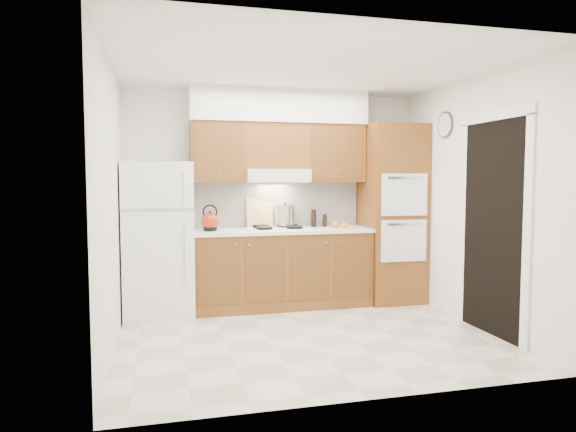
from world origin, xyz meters
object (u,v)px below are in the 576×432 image
object	(u,v)px
oven_cabinet	(392,214)
kettle	(210,221)
fridge	(158,240)
stock_pot	(285,215)

from	to	relation	value
oven_cabinet	kettle	distance (m)	2.27
fridge	kettle	bearing A→B (deg)	2.23
fridge	oven_cabinet	bearing A→B (deg)	0.70
oven_cabinet	kettle	world-z (taller)	oven_cabinet
fridge	kettle	world-z (taller)	fridge
oven_cabinet	stock_pot	bearing A→B (deg)	172.68
fridge	oven_cabinet	xyz separation A→B (m)	(2.85, 0.03, 0.24)
fridge	oven_cabinet	size ratio (longest dim) A/B	0.78
kettle	fridge	bearing A→B (deg)	-177.30
fridge	kettle	size ratio (longest dim) A/B	8.55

